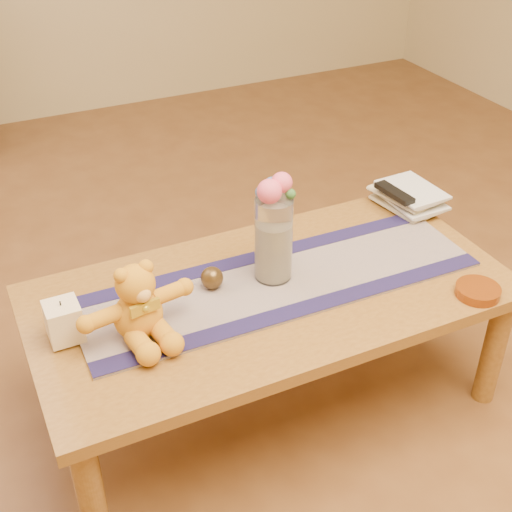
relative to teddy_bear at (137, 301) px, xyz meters
name	(u,v)px	position (x,y,z in m)	size (l,w,h in m)	color
floor	(270,399)	(0.41, 0.03, -0.56)	(5.50, 5.50, 0.00)	brown
coffee_table_top	(271,294)	(0.41, 0.03, -0.13)	(1.40, 0.70, 0.04)	brown
table_leg_fl	(91,497)	(-0.23, -0.26, -0.36)	(0.07, 0.07, 0.41)	brown
table_leg_fr	(494,349)	(1.05, -0.26, -0.36)	(0.07, 0.07, 0.41)	brown
table_leg_bl	(45,355)	(-0.23, 0.32, -0.36)	(0.07, 0.07, 0.41)	brown
table_leg_br	(388,257)	(1.05, 0.32, -0.36)	(0.07, 0.07, 0.41)	brown
persian_runner	(280,282)	(0.44, 0.05, -0.11)	(1.20, 0.35, 0.01)	#1C1E4F
runner_border_near	(303,308)	(0.44, -0.10, -0.10)	(1.20, 0.06, 0.00)	#1B1643
runner_border_far	(259,256)	(0.44, 0.19, -0.10)	(1.20, 0.06, 0.00)	#1B1643
teddy_bear	(137,301)	(0.00, 0.00, 0.00)	(0.31, 0.25, 0.21)	orange
pillar_candle	(64,321)	(-0.18, 0.06, -0.05)	(0.09, 0.09, 0.11)	beige
candle_wick	(60,303)	(-0.18, 0.06, 0.01)	(0.00, 0.00, 0.01)	black
glass_vase	(274,239)	(0.44, 0.08, 0.03)	(0.11, 0.11, 0.26)	silver
potpourri_fill	(273,250)	(0.44, 0.08, -0.01)	(0.09, 0.09, 0.18)	beige
rose_left	(269,191)	(0.42, 0.07, 0.19)	(0.07, 0.07, 0.07)	#F25577
rose_right	(282,183)	(0.46, 0.08, 0.20)	(0.06, 0.06, 0.06)	#F25577
blue_flower_back	(272,185)	(0.45, 0.11, 0.18)	(0.04, 0.04, 0.04)	#48629D
blue_flower_side	(261,192)	(0.41, 0.10, 0.18)	(0.04, 0.04, 0.04)	#48629D
leaf_sprig	(290,194)	(0.48, 0.06, 0.17)	(0.03, 0.03, 0.03)	#33662D
bronze_ball	(212,278)	(0.25, 0.10, -0.07)	(0.07, 0.07, 0.07)	#483418
book_bottom	(390,211)	(0.97, 0.25, -0.10)	(0.17, 0.22, 0.02)	beige
book_lower	(393,206)	(0.98, 0.25, -0.08)	(0.16, 0.22, 0.02)	beige
book_upper	(389,201)	(0.97, 0.25, -0.06)	(0.17, 0.22, 0.02)	beige
book_top	(393,196)	(0.98, 0.25, -0.04)	(0.16, 0.22, 0.02)	beige
tv_remote	(394,193)	(0.98, 0.24, -0.03)	(0.04, 0.16, 0.02)	black
amber_dish	(478,291)	(0.93, -0.25, -0.10)	(0.13, 0.13, 0.03)	#BF5914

